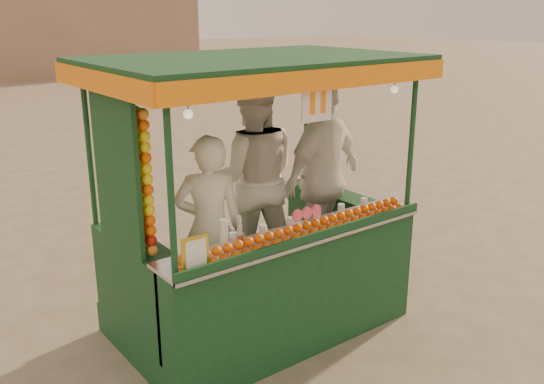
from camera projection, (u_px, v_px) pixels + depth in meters
ground at (293, 322)px, 5.43m from camera, size 90.00×90.00×0.00m
building_right at (80, 14)px, 26.94m from camera, size 9.00×6.00×5.00m
juice_cart at (257, 250)px, 5.08m from camera, size 2.65×1.72×2.41m
vendor_left at (209, 228)px, 4.81m from camera, size 0.67×0.58×1.55m
vendor_middle at (252, 178)px, 5.52m from camera, size 1.18×1.10×1.94m
vendor_right at (323, 177)px, 5.62m from camera, size 1.19×0.72×1.90m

